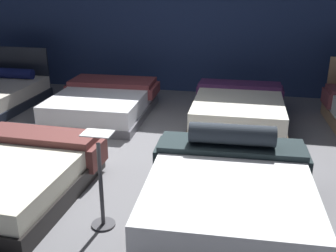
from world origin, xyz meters
The scene contains 7 objects.
ground_plane centered at (0.00, 0.00, -0.01)m, with size 18.00×18.00×0.02m, color slate.
showroom_back_wall centered at (0.00, 3.52, 1.75)m, with size 18.00×0.06×3.50m, color navy.
bed_1 centered at (-1.19, -1.30, 0.23)m, with size 1.60×1.96×0.52m.
bed_2 centered at (1.22, -1.30, 0.27)m, with size 1.77×2.05×0.82m.
bed_5 centered at (-1.19, 1.59, 0.23)m, with size 1.72×2.11×0.52m.
bed_6 centered at (1.20, 1.60, 0.24)m, with size 1.56×2.06×0.53m.
price_sign centered at (0.00, -1.66, 0.38)m, with size 0.28×0.24×1.00m.
Camera 1 is at (1.31, -4.85, 2.33)m, focal length 42.31 mm.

